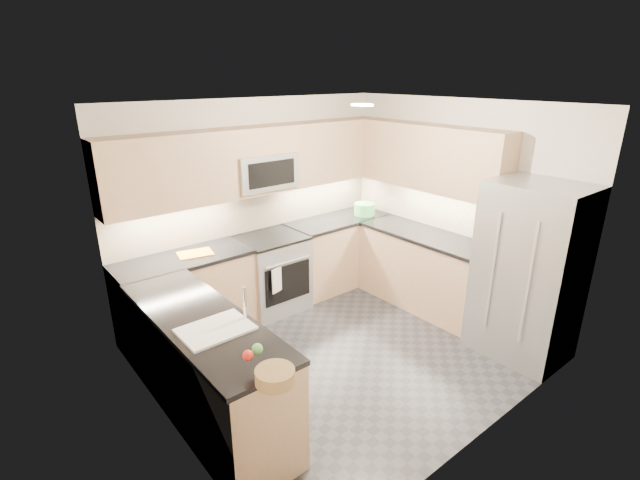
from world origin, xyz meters
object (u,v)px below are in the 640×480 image
(gas_range, at_px, (272,273))
(utensil_bowl, at_px, (364,209))
(fruit_basket, at_px, (275,376))
(cutting_board, at_px, (195,254))
(microwave, at_px, (262,171))
(refrigerator, at_px, (529,272))

(gas_range, bearing_deg, utensil_bowl, -3.05)
(gas_range, xyz_separation_m, fruit_basket, (-1.50, -2.32, 0.53))
(gas_range, height_order, cutting_board, cutting_board)
(microwave, bearing_deg, cutting_board, -174.02)
(microwave, relative_size, utensil_bowl, 2.73)
(microwave, relative_size, refrigerator, 0.42)
(microwave, height_order, utensil_bowl, microwave)
(utensil_bowl, relative_size, fruit_basket, 1.10)
(gas_range, xyz_separation_m, microwave, (0.00, 0.12, 1.24))
(gas_range, height_order, microwave, microwave)
(gas_range, relative_size, utensil_bowl, 3.27)
(refrigerator, relative_size, utensil_bowl, 6.47)
(microwave, bearing_deg, refrigerator, -60.38)
(refrigerator, xyz_separation_m, utensil_bowl, (0.02, 2.35, 0.12))
(utensil_bowl, bearing_deg, refrigerator, -90.45)
(utensil_bowl, xyz_separation_m, cutting_board, (-2.41, 0.10, -0.07))
(cutting_board, bearing_deg, microwave, 5.98)
(utensil_bowl, bearing_deg, microwave, 172.12)
(refrigerator, xyz_separation_m, fruit_basket, (-2.95, 0.10, 0.09))
(utensil_bowl, bearing_deg, cutting_board, 177.52)
(microwave, xyz_separation_m, utensil_bowl, (1.47, -0.20, -0.68))
(microwave, bearing_deg, fruit_basket, -121.51)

